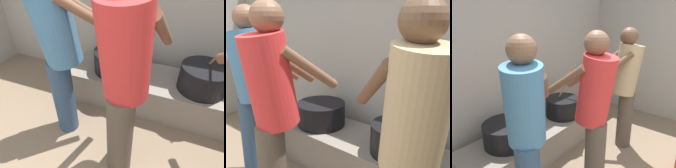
% 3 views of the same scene
% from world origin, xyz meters
% --- Properties ---
extents(hearth_ledge, '(2.02, 0.60, 0.38)m').
position_xyz_m(hearth_ledge, '(0.17, 2.00, 0.19)').
color(hearth_ledge, slate).
rests_on(hearth_ledge, ground_plane).
extents(cooking_pot_main, '(0.46, 0.46, 0.71)m').
position_xyz_m(cooking_pot_main, '(0.62, 1.96, 0.51)').
color(cooking_pot_main, black).
rests_on(cooking_pot_main, hearth_ledge).
extents(cooking_pot_secondary, '(0.52, 0.52, 0.25)m').
position_xyz_m(cooking_pot_secondary, '(-0.29, 1.99, 0.51)').
color(cooking_pot_secondary, black).
rests_on(cooking_pot_secondary, hearth_ledge).
extents(cook_in_red_shirt, '(0.39, 0.70, 1.62)m').
position_xyz_m(cook_in_red_shirt, '(0.07, 1.13, 0.93)').
color(cook_in_red_shirt, '#4C4238').
rests_on(cook_in_red_shirt, ground_plane).
extents(cook_in_blue_shirt, '(0.71, 0.68, 1.62)m').
position_xyz_m(cook_in_blue_shirt, '(-0.55, 1.35, 0.93)').
color(cook_in_blue_shirt, navy).
rests_on(cook_in_blue_shirt, ground_plane).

